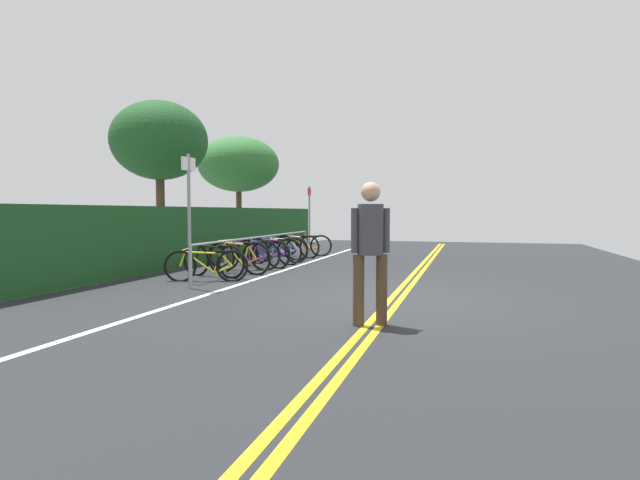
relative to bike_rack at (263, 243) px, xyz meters
The scene contains 21 objects.
ground_plane 5.91m from the bike_rack, 136.28° to the right, with size 32.83×11.73×0.05m, color #232628.
centre_line_yellow_inner 5.97m from the bike_rack, 135.72° to the right, with size 29.55×0.10×0.00m, color gold.
centre_line_yellow_outer 5.86m from the bike_rack, 136.84° to the right, with size 29.55×0.10×0.00m, color gold.
bike_lane_stripe_white 4.39m from the bike_rack, 167.80° to the right, with size 29.55×0.12×0.00m, color white.
bike_rack is the anchor object (origin of this frame).
bicycle_0 3.13m from the bike_rack, behind, with size 0.65×1.65×0.69m.
bicycle_1 2.46m from the bike_rack, behind, with size 0.53×1.69×0.76m.
bicycle_2 1.78m from the bike_rack, behind, with size 0.46×1.72×0.79m.
bicycle_3 1.10m from the bike_rack, behind, with size 0.59×1.69×0.76m.
bicycle_4 0.47m from the bike_rack, 158.57° to the right, with size 0.62×1.70×0.76m.
bicycle_5 0.48m from the bike_rack, 17.92° to the right, with size 0.46×1.71×0.76m.
bicycle_6 1.07m from the bike_rack, ahead, with size 0.46×1.69×0.72m.
bicycle_7 1.73m from the bike_rack, ahead, with size 0.46×1.67×0.72m.
bicycle_8 2.49m from the bike_rack, ahead, with size 0.63×1.62×0.75m.
bicycle_9 3.12m from the bike_rack, ahead, with size 0.61×1.75×0.72m.
pedestrian 7.39m from the bike_rack, 146.96° to the right, with size 0.32×0.45×1.78m.
sign_post_near 4.20m from the bike_rack, behind, with size 0.36×0.09×2.46m.
sign_post_far 4.23m from the bike_rack, ahead, with size 0.36×0.06×2.27m.
hedge_backdrop 2.72m from the bike_rack, 56.52° to the left, with size 16.21×0.93×1.54m, color #1C4C21.
tree_mid 5.02m from the bike_rack, 72.58° to the left, with size 2.90×2.90×4.76m.
tree_far_right 8.41m from the bike_rack, 29.74° to the left, with size 3.32×3.32×4.49m.
Camera 1 is at (-8.12, -1.12, 1.41)m, focal length 28.63 mm.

